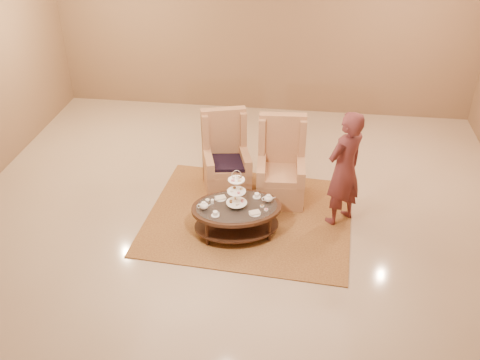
# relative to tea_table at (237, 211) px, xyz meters

# --- Properties ---
(ground) EXTENTS (8.00, 8.00, 0.00)m
(ground) POSITION_rel_tea_table_xyz_m (-0.03, 0.12, -0.37)
(ground) COLOR #C5AF93
(ground) RESTS_ON ground
(ceiling) EXTENTS (8.00, 8.00, 0.02)m
(ceiling) POSITION_rel_tea_table_xyz_m (-0.03, 0.12, -0.37)
(ceiling) COLOR silver
(ceiling) RESTS_ON ground
(wall_back) EXTENTS (8.00, 0.04, 3.50)m
(wall_back) POSITION_rel_tea_table_xyz_m (-0.03, 4.12, 1.38)
(wall_back) COLOR #8E6C4D
(wall_back) RESTS_ON ground
(rug) EXTENTS (3.02, 2.57, 0.02)m
(rug) POSITION_rel_tea_table_xyz_m (0.13, 0.39, -0.36)
(rug) COLOR #A6783B
(rug) RESTS_ON ground
(tea_table) EXTENTS (1.37, 1.10, 1.01)m
(tea_table) POSITION_rel_tea_table_xyz_m (0.00, 0.00, 0.00)
(tea_table) COLOR black
(tea_table) RESTS_ON ground
(armchair_left) EXTENTS (0.84, 0.85, 1.24)m
(armchair_left) POSITION_rel_tea_table_xyz_m (-0.32, 1.15, 0.05)
(armchair_left) COLOR tan
(armchair_left) RESTS_ON ground
(armchair_right) EXTENTS (0.73, 0.75, 1.28)m
(armchair_right) POSITION_rel_tea_table_xyz_m (0.52, 0.99, 0.06)
(armchair_right) COLOR tan
(armchair_right) RESTS_ON ground
(person) EXTENTS (0.72, 0.72, 1.69)m
(person) POSITION_rel_tea_table_xyz_m (1.40, 0.49, 0.48)
(person) COLOR maroon
(person) RESTS_ON ground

